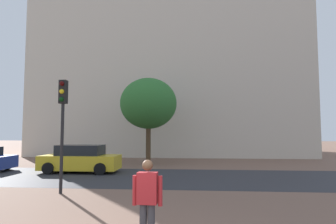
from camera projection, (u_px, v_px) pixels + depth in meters
ground_plane at (166, 177)px, 14.12m from camera, size 120.00×120.00×0.00m
street_asphalt_strip at (166, 177)px, 14.11m from camera, size 120.00×6.20×0.00m
landmark_building at (173, 74)px, 32.65m from camera, size 26.95×15.37×30.65m
person_skater at (147, 198)px, 5.56m from camera, size 0.61×0.31×1.73m
car_yellow at (81, 159)px, 15.92m from camera, size 4.38×1.98×1.56m
traffic_light_pole at (62, 113)px, 10.58m from camera, size 0.28×0.34×4.28m
tree_curb_far at (148, 104)px, 20.62m from camera, size 4.18×4.18×6.30m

